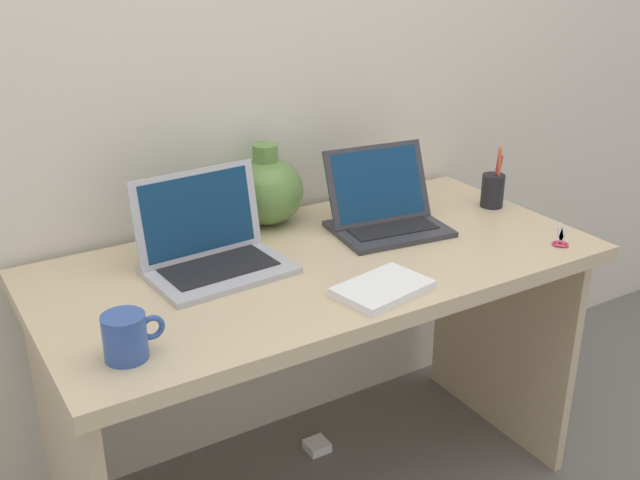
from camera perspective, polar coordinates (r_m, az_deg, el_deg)
back_wall at (r=2.11m, az=-5.65°, el=13.49°), size 4.40×0.04×2.40m
desk at (r=1.99m, az=0.00°, el=-5.78°), size 1.43×0.70×0.76m
laptop_left at (r=1.86m, az=-8.40°, el=-0.32°), size 0.35×0.26×0.23m
laptop_right at (r=2.09m, az=4.86°, el=2.44°), size 0.33×0.27×0.22m
green_vase at (r=2.11m, az=-4.09°, el=3.79°), size 0.21×0.21×0.23m
notebook_stack at (r=1.74m, az=4.78°, el=-3.70°), size 0.24×0.18×0.02m
coffee_mug at (r=1.52m, az=-14.49°, el=-7.10°), size 0.13×0.09×0.09m
pen_cup at (r=2.30m, az=12.99°, el=3.77°), size 0.07×0.07×0.19m
scissors at (r=2.11m, az=17.79°, el=-0.03°), size 0.13×0.11×0.01m
power_brick at (r=2.47m, az=-0.23°, el=-15.35°), size 0.07×0.07×0.03m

